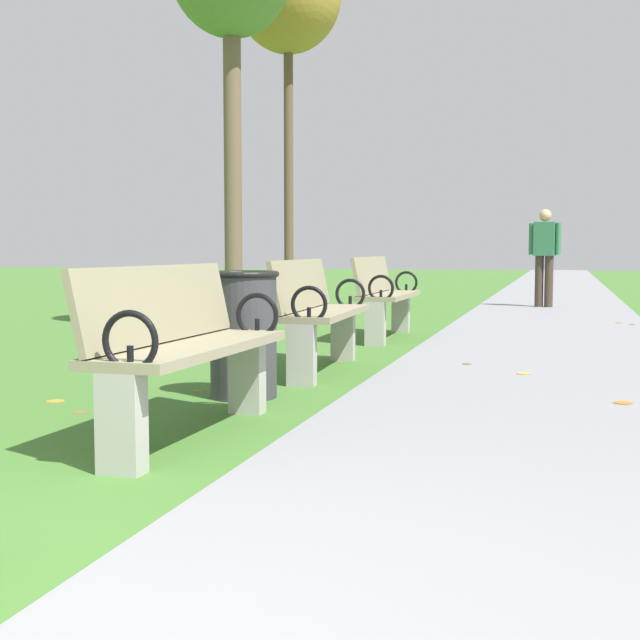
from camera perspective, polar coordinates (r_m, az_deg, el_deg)
The scene contains 7 objects.
paved_walkway at distance 19.44m, azimuth 15.08°, elevation 1.63°, with size 2.46×44.00×0.02m, color gray.
park_bench_2 at distance 4.57m, azimuth -8.86°, elevation -1.67°, with size 0.51×1.61×0.90m.
park_bench_3 at distance 6.98m, azimuth -0.13°, elevation 0.56°, with size 0.54×1.62×0.90m.
park_bench_4 at distance 9.60m, azimuth 4.23°, elevation 1.67°, with size 0.48×1.60×0.90m.
pedestrian_walking at distance 15.00m, azimuth 14.45°, elevation 4.30°, with size 0.52×0.28×1.62m.
trash_bin at distance 5.79m, azimuth -5.02°, elevation -0.91°, with size 0.48×0.48×0.84m.
scattered_leaves at distance 5.30m, azimuth 4.59°, elevation -5.90°, with size 4.87×11.76×0.02m.
Camera 1 is at (1.37, -1.42, 0.98)m, focal length 49.00 mm.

